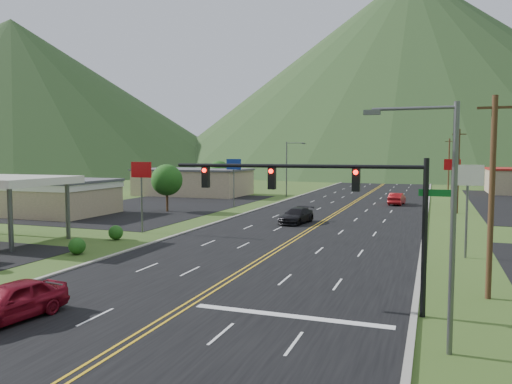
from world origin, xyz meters
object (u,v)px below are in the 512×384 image
(gas_canopy, at_px, (0,182))
(car_red_far, at_px, (397,199))
(car_red_near, at_px, (11,302))
(car_dark_mid, at_px, (296,216))
(streetlight_west, at_px, (288,165))
(streetlight_east, at_px, (444,211))
(traffic_signal, at_px, (334,194))

(gas_canopy, bearing_deg, car_red_far, 55.31)
(car_red_near, relative_size, car_dark_mid, 0.93)
(car_dark_mid, bearing_deg, streetlight_west, 116.10)
(car_dark_mid, distance_m, car_red_far, 23.87)
(streetlight_west, bearing_deg, car_red_near, -84.91)
(gas_canopy, height_order, car_red_far, gas_canopy)
(gas_canopy, bearing_deg, streetlight_east, -19.88)
(traffic_signal, xyz_separation_m, car_red_near, (-12.58, -6.59, -4.48))
(traffic_signal, relative_size, streetlight_west, 1.46)
(streetlight_east, height_order, car_red_near, streetlight_east)
(gas_canopy, relative_size, car_red_near, 2.01)
(car_red_far, bearing_deg, gas_canopy, 60.12)
(car_dark_mid, bearing_deg, streetlight_east, -57.35)
(streetlight_east, bearing_deg, gas_canopy, 160.12)
(car_dark_mid, bearing_deg, car_red_near, -88.02)
(gas_canopy, bearing_deg, car_red_near, -42.55)
(streetlight_west, distance_m, car_dark_mid, 31.57)
(gas_canopy, distance_m, car_red_near, 21.96)
(traffic_signal, xyz_separation_m, gas_canopy, (-28.48, 8.00, -0.46))
(gas_canopy, xyz_separation_m, car_dark_mid, (19.71, 18.19, -4.10))
(traffic_signal, distance_m, car_dark_mid, 27.99)
(streetlight_east, relative_size, car_red_near, 1.81)
(traffic_signal, height_order, car_red_near, traffic_signal)
(streetlight_east, xyz_separation_m, car_red_near, (-17.28, -2.60, -4.33))
(car_red_near, xyz_separation_m, car_dark_mid, (3.81, 32.78, -0.07))
(streetlight_west, height_order, car_dark_mid, streetlight_west)
(streetlight_east, bearing_deg, car_red_near, -171.45)
(car_red_near, height_order, car_dark_mid, car_red_near)
(traffic_signal, relative_size, car_dark_mid, 2.45)
(streetlight_east, distance_m, car_red_far, 52.97)
(streetlight_east, relative_size, gas_canopy, 0.90)
(traffic_signal, bearing_deg, streetlight_east, -40.39)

